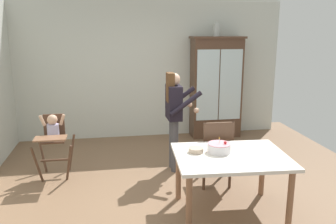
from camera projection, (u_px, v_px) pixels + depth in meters
ground_plane at (174, 191)px, 4.80m from camera, size 6.24×6.24×0.00m
wall_back at (150, 70)px, 7.00m from camera, size 5.32×0.06×2.70m
china_cabinet at (216, 87)px, 7.04m from camera, size 1.04×0.48×2.01m
ceramic_vase at (216, 30)px, 6.77m from camera, size 0.13×0.13×0.27m
high_chair_with_toddler at (53, 134)px, 5.16m from camera, size 0.58×0.68×0.95m
adult_person at (174, 109)px, 5.34m from camera, size 0.50×0.49×1.53m
dining_table at (231, 163)px, 4.11m from camera, size 1.36×1.09×0.74m
birthday_cake at (219, 148)px, 4.17m from camera, size 0.28×0.28×0.19m
serving_bowl at (196, 150)px, 4.17m from camera, size 0.18×0.18×0.05m
dining_chair_far_side at (216, 149)px, 4.84m from camera, size 0.45×0.45×0.96m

